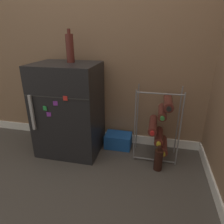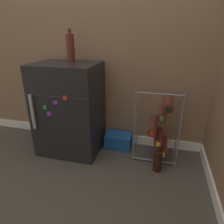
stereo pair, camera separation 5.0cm
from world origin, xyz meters
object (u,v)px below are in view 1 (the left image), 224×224
(wine_rack, at_px, (161,124))
(loose_bottle_floor, at_px, (158,160))
(mini_fridge, at_px, (69,109))
(fridge_top_bottle, at_px, (70,48))
(soda_box, at_px, (118,140))

(wine_rack, height_order, loose_bottle_floor, wine_rack)
(loose_bottle_floor, bearing_deg, wine_rack, 90.42)
(mini_fridge, distance_m, wine_rack, 0.85)
(wine_rack, bearing_deg, fridge_top_bottle, 179.79)
(wine_rack, distance_m, fridge_top_bottle, 1.03)
(mini_fridge, height_order, fridge_top_bottle, fridge_top_bottle)
(wine_rack, xyz_separation_m, loose_bottle_floor, (0.00, -0.19, -0.24))
(mini_fridge, height_order, wine_rack, mini_fridge)
(soda_box, relative_size, fridge_top_bottle, 0.95)
(mini_fridge, distance_m, loose_bottle_floor, 0.92)
(wine_rack, bearing_deg, loose_bottle_floor, -89.58)
(wine_rack, height_order, soda_box, wine_rack)
(soda_box, bearing_deg, wine_rack, -12.53)
(mini_fridge, bearing_deg, soda_box, 17.88)
(soda_box, bearing_deg, loose_bottle_floor, -35.16)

